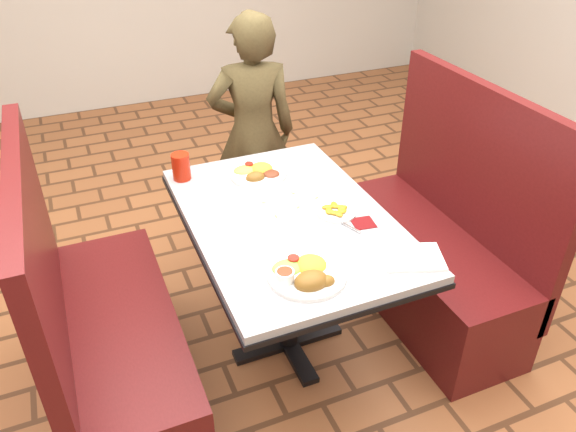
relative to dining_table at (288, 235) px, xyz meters
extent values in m
plane|color=#9C5B33|center=(0.00, 0.00, -0.65)|extent=(7.00, 7.00, 0.00)
cube|color=#A8AAAC|center=(0.00, 0.00, 0.08)|extent=(0.80, 1.20, 0.03)
cube|color=black|center=(0.00, 0.00, 0.05)|extent=(0.81, 1.21, 0.02)
cylinder|color=black|center=(0.00, 0.00, -0.30)|extent=(0.10, 0.10, 0.69)
cube|color=black|center=(0.00, 0.00, -0.64)|extent=(0.55, 0.08, 0.03)
cube|color=black|center=(0.00, 0.00, -0.64)|extent=(0.08, 0.55, 0.03)
cube|color=#5B1414|center=(-0.75, 0.00, -0.43)|extent=(0.45, 1.20, 0.45)
cube|color=#5B1414|center=(-0.97, 0.00, 0.05)|extent=(0.06, 1.20, 0.95)
cube|color=#5B1414|center=(0.75, 0.00, -0.43)|extent=(0.45, 1.20, 0.45)
cube|color=#5B1414|center=(0.97, 0.00, 0.05)|extent=(0.06, 1.20, 0.95)
imported|color=brown|center=(0.19, 0.97, 0.03)|extent=(0.55, 0.42, 1.37)
cylinder|color=white|center=(-0.09, -0.40, 0.10)|extent=(0.29, 0.29, 0.02)
ellipsoid|color=gold|center=(-0.06, -0.36, 0.14)|extent=(0.12, 0.12, 0.05)
ellipsoid|color=#8ACC51|center=(-0.15, -0.34, 0.13)|extent=(0.12, 0.10, 0.04)
cylinder|color=red|center=(-0.11, -0.32, 0.13)|extent=(0.04, 0.04, 0.01)
ellipsoid|color=#8E5F24|center=(-0.10, -0.46, 0.15)|extent=(0.12, 0.10, 0.07)
ellipsoid|color=#8E5F24|center=(-0.06, -0.47, 0.14)|extent=(0.07, 0.05, 0.04)
cylinder|color=white|center=(-0.18, -0.41, 0.13)|extent=(0.07, 0.07, 0.04)
cylinder|color=#612A12|center=(-0.18, -0.41, 0.15)|extent=(0.06, 0.06, 0.01)
cylinder|color=white|center=(0.01, 0.38, 0.10)|extent=(0.27, 0.27, 0.02)
ellipsoid|color=gold|center=(0.03, 0.41, 0.14)|extent=(0.11, 0.11, 0.05)
ellipsoid|color=#8ACC51|center=(-0.04, 0.43, 0.13)|extent=(0.11, 0.09, 0.03)
cylinder|color=red|center=(-0.01, 0.45, 0.13)|extent=(0.04, 0.04, 0.01)
ellipsoid|color=brown|center=(0.06, 0.34, 0.13)|extent=(0.08, 0.08, 0.03)
ellipsoid|color=#8E5F24|center=(-0.02, 0.33, 0.14)|extent=(0.09, 0.07, 0.05)
cylinder|color=white|center=(0.20, -0.06, 0.10)|extent=(0.17, 0.17, 0.01)
cube|color=#600E10|center=(0.26, -0.17, 0.10)|extent=(0.10, 0.10, 0.00)
cube|color=silver|center=(0.19, -0.17, 0.10)|extent=(0.06, 0.13, 0.00)
cylinder|color=#B71F0C|center=(-0.33, 0.49, 0.16)|extent=(0.08, 0.08, 0.13)
cube|color=white|center=(0.32, -0.45, 0.10)|extent=(0.27, 0.23, 0.01)
cube|color=#BABABF|center=(-0.10, -0.38, 0.11)|extent=(0.06, 0.16, 0.00)
cube|color=silver|center=(-0.10, -0.35, 0.11)|extent=(0.09, 0.13, 0.00)
camera|label=1|loc=(-0.76, -1.82, 1.37)|focal=35.00mm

